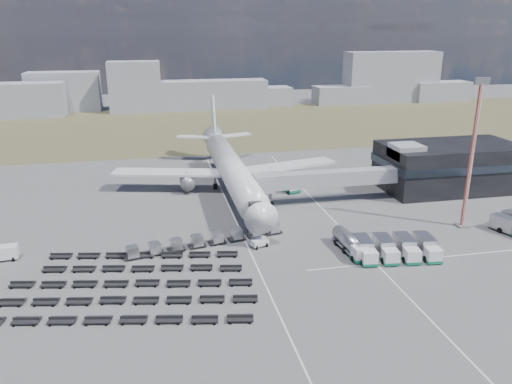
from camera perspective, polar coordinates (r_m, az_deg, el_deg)
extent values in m
plane|color=#565659|center=(81.11, 0.73, -6.76)|extent=(420.00, 420.00, 0.00)
cube|color=#4C432D|center=(185.61, -6.73, 7.53)|extent=(420.00, 90.00, 0.01)
cube|color=silver|center=(85.21, -1.32, -5.47)|extent=(0.25, 110.00, 0.01)
cube|color=silver|center=(89.96, 10.06, -4.44)|extent=(0.25, 110.00, 0.01)
cube|color=silver|center=(83.22, 19.19, -7.17)|extent=(40.00, 0.25, 0.01)
cube|color=black|center=(118.85, 21.27, 2.74)|extent=(30.00, 16.00, 10.00)
cube|color=#262D38|center=(118.56, 21.34, 3.30)|extent=(30.40, 16.40, 1.60)
cube|color=#939399|center=(110.04, 16.82, 4.47)|extent=(6.00, 6.00, 3.00)
cube|color=#939399|center=(102.59, 8.15, 1.55)|extent=(29.80, 3.00, 3.00)
cube|color=#939399|center=(98.47, 0.88, 1.02)|extent=(4.00, 3.60, 3.40)
cylinder|color=slate|center=(100.04, 1.65, -0.24)|extent=(0.70, 0.70, 5.10)
cylinder|color=black|center=(100.73, 1.64, -1.37)|extent=(1.40, 0.90, 1.40)
cylinder|color=white|center=(106.98, -2.75, 2.53)|extent=(5.60, 48.00, 5.60)
cone|color=white|center=(82.20, 0.22, -2.40)|extent=(5.60, 5.00, 5.60)
cone|color=white|center=(133.70, -4.70, 6.05)|extent=(5.60, 8.00, 5.60)
cube|color=black|center=(83.76, -0.07, -1.41)|extent=(2.20, 2.00, 0.80)
cube|color=white|center=(110.94, -9.81, 2.21)|extent=(25.59, 11.38, 0.50)
cube|color=white|center=(114.65, 3.29, 2.98)|extent=(25.59, 11.38, 0.50)
cylinder|color=slate|center=(109.66, -7.89, 1.19)|extent=(3.00, 5.00, 3.00)
cylinder|color=slate|center=(112.41, 1.81, 1.79)|extent=(3.00, 5.00, 3.00)
cube|color=white|center=(135.02, -7.14, 6.26)|extent=(9.49, 5.63, 0.35)
cube|color=white|center=(136.32, -2.50, 6.50)|extent=(9.49, 5.63, 0.35)
cube|color=white|center=(135.55, -4.92, 8.67)|extent=(0.50, 9.06, 11.45)
cylinder|color=slate|center=(88.69, -0.53, -3.61)|extent=(0.50, 0.50, 2.50)
cylinder|color=slate|center=(111.50, -4.68, 0.98)|extent=(0.60, 0.60, 2.50)
cylinder|color=slate|center=(112.42, -1.44, 1.18)|extent=(0.60, 0.60, 2.50)
cylinder|color=black|center=(88.98, -0.53, -4.06)|extent=(0.50, 1.20, 1.20)
cube|color=#9496A2|center=(232.51, -21.07, 10.67)|extent=(29.70, 12.00, 16.43)
cube|color=#9496A2|center=(220.76, -13.67, 11.60)|extent=(21.33, 12.00, 20.95)
cube|color=#9496A2|center=(223.79, -5.67, 11.00)|extent=(52.67, 12.00, 12.37)
cube|color=#9496A2|center=(234.59, 1.88, 10.90)|extent=(16.59, 12.00, 8.25)
cube|color=#9496A2|center=(242.23, 9.65, 10.88)|extent=(25.01, 12.00, 8.15)
cube|color=#9496A2|center=(252.37, 15.19, 12.56)|extent=(44.79, 12.00, 23.51)
cube|color=#9496A2|center=(263.70, 20.28, 10.75)|extent=(28.16, 12.00, 9.31)
cube|color=white|center=(78.71, 11.82, -6.90)|extent=(2.39, 2.39, 2.17)
cube|color=#136D4D|center=(79.07, 11.78, -7.45)|extent=(2.49, 2.49, 0.47)
cylinder|color=#AEAEB3|center=(82.28, 10.40, -5.33)|extent=(2.77, 7.19, 2.36)
cube|color=slate|center=(82.72, 10.36, -6.02)|extent=(2.67, 7.19, 0.33)
cylinder|color=black|center=(81.66, 10.77, -6.56)|extent=(2.51, 1.18, 1.04)
cube|color=white|center=(82.36, 0.38, -5.84)|extent=(3.24, 2.58, 1.33)
cube|color=white|center=(86.93, -26.95, -6.27)|extent=(4.48, 2.33, 2.31)
cube|color=white|center=(110.29, 3.55, 1.11)|extent=(4.57, 7.26, 3.16)
cube|color=#136D4D|center=(110.68, 3.54, 0.47)|extent=(4.71, 7.40, 0.51)
cube|color=white|center=(77.94, 12.80, -7.30)|extent=(2.50, 2.42, 2.16)
cube|color=#136D4D|center=(78.30, 12.76, -7.85)|extent=(2.61, 2.53, 0.44)
cube|color=#AEAEB3|center=(80.75, 12.09, -6.01)|extent=(2.88, 4.77, 2.56)
cube|color=white|center=(78.99, 15.13, -7.14)|extent=(2.50, 2.42, 2.16)
cube|color=#136D4D|center=(79.35, 15.08, -7.68)|extent=(2.61, 2.53, 0.44)
cube|color=#AEAEB3|center=(81.76, 14.35, -5.87)|extent=(2.88, 4.77, 2.56)
cube|color=white|center=(80.17, 17.39, -6.96)|extent=(2.50, 2.42, 2.16)
cube|color=#136D4D|center=(80.52, 17.34, -7.50)|extent=(2.61, 2.53, 0.44)
cube|color=#AEAEB3|center=(82.90, 16.54, -5.72)|extent=(2.88, 4.77, 2.56)
cube|color=white|center=(81.47, 19.59, -6.79)|extent=(2.50, 2.42, 2.16)
cube|color=#136D4D|center=(81.81, 19.52, -7.32)|extent=(2.61, 2.53, 0.44)
cube|color=#AEAEB3|center=(84.16, 18.68, -5.58)|extent=(2.88, 4.77, 2.56)
cube|color=#AEAEB3|center=(98.20, 26.49, -3.19)|extent=(3.52, 4.82, 2.45)
cube|color=black|center=(80.76, -13.88, -7.19)|extent=(3.14, 2.30, 0.20)
cube|color=#AEAEB3|center=(80.37, -13.93, -6.60)|extent=(2.07, 2.07, 1.63)
cube|color=black|center=(81.32, -11.46, -6.83)|extent=(3.14, 2.30, 0.20)
cube|color=#AEAEB3|center=(80.93, -11.50, -6.23)|extent=(2.07, 2.07, 1.63)
cube|color=black|center=(82.02, -9.07, -6.45)|extent=(3.14, 2.30, 0.20)
cube|color=#AEAEB3|center=(81.64, -9.11, -5.86)|extent=(2.07, 2.07, 1.63)
cube|color=black|center=(82.86, -6.74, -6.08)|extent=(3.14, 2.30, 0.20)
cube|color=#AEAEB3|center=(82.49, -6.77, -5.49)|extent=(2.07, 2.07, 1.63)
cube|color=black|center=(83.85, -4.46, -5.70)|extent=(3.14, 2.30, 0.20)
cube|color=#AEAEB3|center=(83.47, -4.48, -5.12)|extent=(2.07, 2.07, 1.63)
cube|color=black|center=(84.96, -2.24, -5.32)|extent=(3.14, 2.30, 0.20)
cube|color=#AEAEB3|center=(84.59, -2.25, -4.75)|extent=(2.07, 2.07, 1.63)
cube|color=black|center=(86.20, -0.09, -4.95)|extent=(3.14, 2.30, 0.20)
cube|color=#AEAEB3|center=(85.83, -0.09, -4.38)|extent=(2.07, 2.07, 1.63)
cube|color=black|center=(87.56, 2.00, -4.58)|extent=(3.14, 2.30, 0.20)
cube|color=#AEAEB3|center=(87.20, 2.01, -4.02)|extent=(2.07, 2.07, 1.63)
cube|color=black|center=(65.35, -15.72, -13.79)|extent=(34.54, 8.06, 0.78)
cube|color=black|center=(69.13, -14.80, -11.80)|extent=(34.54, 8.06, 0.78)
cube|color=black|center=(73.01, -13.99, -10.02)|extent=(34.54, 8.06, 0.78)
cube|color=black|center=(76.97, -13.27, -8.41)|extent=(30.26, 7.26, 0.78)
cube|color=black|center=(80.99, -12.63, -6.97)|extent=(30.26, 7.26, 0.78)
cylinder|color=red|center=(94.52, 23.39, 3.60)|extent=(0.72, 0.72, 25.60)
cube|color=slate|center=(92.41, 24.43, 11.47)|extent=(2.53, 1.11, 1.23)
cube|color=#565659|center=(98.18, 22.47, -3.54)|extent=(2.05, 2.05, 0.31)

